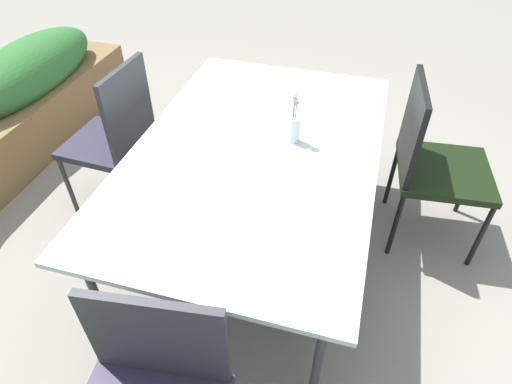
{
  "coord_description": "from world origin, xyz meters",
  "views": [
    {
      "loc": [
        -1.68,
        -0.55,
        1.97
      ],
      "look_at": [
        -0.01,
        -0.07,
        0.43
      ],
      "focal_mm": 30.48,
      "sensor_mm": 36.0,
      "label": 1
    }
  ],
  "objects_px": {
    "chair_near_right": "(432,158)",
    "flower_vase": "(295,123)",
    "dining_table": "(256,154)",
    "chair_far_side": "(116,134)"
  },
  "relations": [
    {
      "from": "chair_far_side",
      "to": "flower_vase",
      "type": "relative_size",
      "value": 3.51
    },
    {
      "from": "dining_table",
      "to": "chair_far_side",
      "type": "distance_m",
      "value": 0.9
    },
    {
      "from": "dining_table",
      "to": "flower_vase",
      "type": "relative_size",
      "value": 6.52
    },
    {
      "from": "dining_table",
      "to": "flower_vase",
      "type": "distance_m",
      "value": 0.24
    },
    {
      "from": "chair_near_right",
      "to": "flower_vase",
      "type": "height_order",
      "value": "flower_vase"
    },
    {
      "from": "chair_far_side",
      "to": "dining_table",
      "type": "bearing_deg",
      "value": -95.66
    },
    {
      "from": "chair_near_right",
      "to": "flower_vase",
      "type": "relative_size",
      "value": 3.46
    },
    {
      "from": "dining_table",
      "to": "chair_near_right",
      "type": "height_order",
      "value": "chair_near_right"
    },
    {
      "from": "dining_table",
      "to": "chair_far_side",
      "type": "bearing_deg",
      "value": 81.61
    },
    {
      "from": "chair_near_right",
      "to": "chair_far_side",
      "type": "distance_m",
      "value": 1.78
    }
  ]
}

